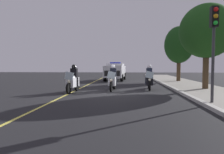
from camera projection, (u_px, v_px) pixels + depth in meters
ground_plane at (110, 93)px, 12.19m from camera, size 80.00×80.00×0.00m
curb_strip at (181, 92)px, 11.88m from camera, size 48.00×0.24×0.15m
sidewalk_strip at (215, 93)px, 11.73m from camera, size 48.00×3.60×0.10m
lane_stripe_center at (71, 93)px, 12.37m from camera, size 48.00×0.12×0.01m
police_motorcycle_lead_left at (73, 81)px, 12.52m from camera, size 2.14×0.62×1.72m
police_motorcycle_lead_right at (113, 80)px, 13.50m from camera, size 2.14×0.62×1.72m
police_motorcycle_trailing at (149, 79)px, 13.97m from camera, size 2.14×0.62×1.72m
police_suv at (115, 71)px, 22.93m from camera, size 5.02×2.36×2.05m
traffic_light at (214, 32)px, 8.35m from camera, size 0.38×0.28×3.98m
tree_mid_block at (207, 31)px, 13.55m from camera, size 3.57×3.57×5.65m
tree_far_back at (179, 45)px, 20.76m from camera, size 2.95×2.95×5.56m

